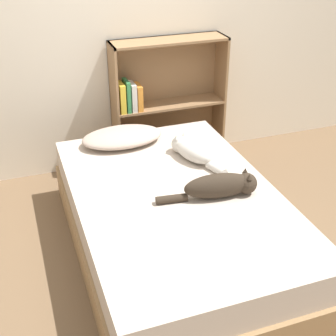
% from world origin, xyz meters
% --- Properties ---
extents(ground_plane, '(8.00, 8.00, 0.00)m').
position_xyz_m(ground_plane, '(0.00, 0.00, 0.00)').
color(ground_plane, brown).
extents(wall_back, '(8.00, 0.06, 2.50)m').
position_xyz_m(wall_back, '(0.00, 1.38, 1.25)').
color(wall_back, silver).
rests_on(wall_back, ground_plane).
extents(bed, '(1.28, 2.00, 0.47)m').
position_xyz_m(bed, '(0.00, 0.00, 0.23)').
color(bed, '#99754C').
rests_on(bed, ground_plane).
extents(pillow, '(0.61, 0.36, 0.11)m').
position_xyz_m(pillow, '(-0.14, 0.79, 0.52)').
color(pillow, '#B29E8E').
rests_on(pillow, bed).
extents(cat_light, '(0.27, 0.51, 0.15)m').
position_xyz_m(cat_light, '(0.26, 0.39, 0.53)').
color(cat_light, beige).
rests_on(cat_light, bed).
extents(cat_dark, '(0.64, 0.19, 0.16)m').
position_xyz_m(cat_dark, '(0.25, -0.13, 0.54)').
color(cat_dark, '#33281E').
rests_on(cat_dark, bed).
extents(bookshelf, '(0.97, 0.26, 1.11)m').
position_xyz_m(bookshelf, '(0.35, 1.26, 0.57)').
color(bookshelf, '#8E6B47').
rests_on(bookshelf, ground_plane).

